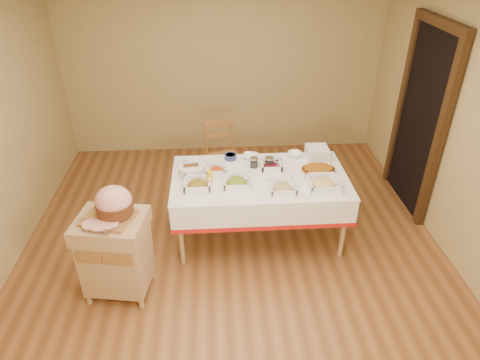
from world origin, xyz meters
name	(u,v)px	position (x,y,z in m)	size (l,w,h in m)	color
room_shell	(232,143)	(0.00, 0.00, 1.30)	(5.00, 5.00, 5.00)	brown
doorway	(421,118)	(2.20, 0.90, 1.11)	(0.09, 1.10, 2.20)	black
dining_table	(259,190)	(0.30, 0.30, 0.60)	(1.82, 1.02, 0.76)	tan
butcher_cart	(116,251)	(-1.08, -0.46, 0.48)	(0.66, 0.58, 0.84)	tan
dining_chair	(223,156)	(-0.05, 1.33, 0.46)	(0.51, 0.50, 0.90)	#9B6832
ham_on_board	(113,205)	(-1.04, -0.42, 0.96)	(0.44, 0.42, 0.29)	#9B6832
serving_dish_a	(197,184)	(-0.34, 0.13, 0.80)	(0.27, 0.26, 0.11)	white
serving_dish_b	(237,182)	(0.05, 0.15, 0.80)	(0.27, 0.27, 0.11)	white
serving_dish_c	(283,188)	(0.49, 0.01, 0.79)	(0.25, 0.25, 0.10)	white
serving_dish_d	(324,183)	(0.91, 0.06, 0.80)	(0.31, 0.31, 0.12)	white
serving_dish_e	(216,170)	(-0.15, 0.41, 0.79)	(0.22, 0.21, 0.10)	white
serving_dish_f	(271,166)	(0.44, 0.46, 0.79)	(0.23, 0.22, 0.10)	white
small_bowl_left	(187,165)	(-0.46, 0.54, 0.79)	(0.13, 0.13, 0.06)	white
small_bowl_mid	(230,156)	(0.02, 0.70, 0.79)	(0.13, 0.13, 0.06)	navy
small_bowl_right	(278,162)	(0.53, 0.56, 0.79)	(0.10, 0.10, 0.05)	white
bowl_white_imported	(250,156)	(0.24, 0.71, 0.78)	(0.17, 0.17, 0.04)	white
bowl_small_imported	(295,154)	(0.74, 0.72, 0.79)	(0.16, 0.16, 0.05)	white
preserve_jar_left	(254,163)	(0.26, 0.50, 0.81)	(0.09, 0.09, 0.11)	silver
preserve_jar_right	(269,163)	(0.42, 0.48, 0.82)	(0.10, 0.10, 0.12)	silver
mustard_bottle	(210,176)	(-0.21, 0.20, 0.84)	(0.06, 0.06, 0.18)	yellow
bread_basket	(191,170)	(-0.41, 0.39, 0.81)	(0.26, 0.26, 0.11)	white
plate_stack	(317,153)	(0.98, 0.66, 0.83)	(0.24, 0.24, 0.13)	white
brass_platter	(318,169)	(0.93, 0.37, 0.78)	(0.36, 0.26, 0.05)	#B37B32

